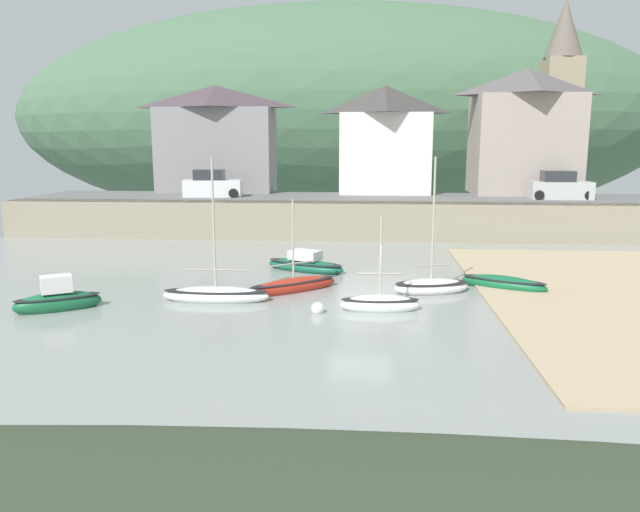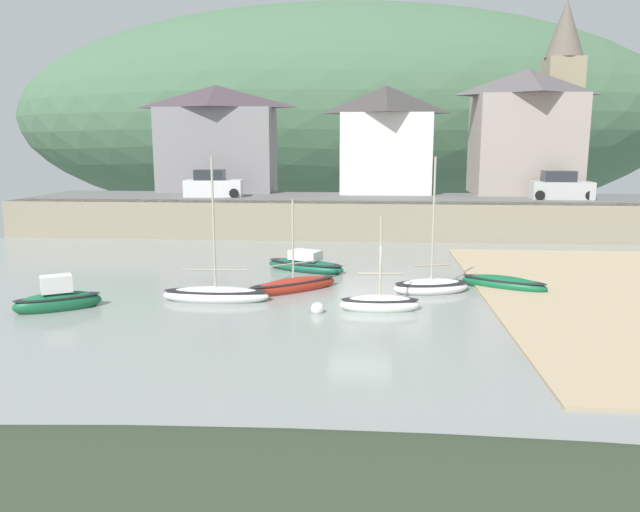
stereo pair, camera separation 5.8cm
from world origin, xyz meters
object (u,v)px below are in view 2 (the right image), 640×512
at_px(sailboat_tall_mast, 58,300).
at_px(motorboat_with_cabin, 216,294).
at_px(waterfront_building_left, 217,138).
at_px(church_with_spire, 561,94).
at_px(sailboat_far_left, 380,303).
at_px(sailboat_white_hull, 293,285).
at_px(parked_car_near_slipway, 213,185).
at_px(waterfront_building_centre, 385,139).
at_px(sailboat_nearest_shore, 305,265).
at_px(mooring_buoy, 317,309).
at_px(waterfront_building_right, 525,131).
at_px(sailboat_blue_trim, 431,286).
at_px(dinghy_open_wooden, 503,284).
at_px(parked_car_by_wall, 561,187).

bearing_deg(sailboat_tall_mast, motorboat_with_cabin, -13.96).
height_order(waterfront_building_left, church_with_spire, church_with_spire).
xyz_separation_m(sailboat_tall_mast, sailboat_far_left, (12.31, 0.90, -0.12)).
relative_size(sailboat_white_hull, motorboat_with_cabin, 0.70).
bearing_deg(parked_car_near_slipway, waterfront_building_centre, 14.93).
relative_size(church_with_spire, sailboat_far_left, 3.95).
relative_size(motorboat_with_cabin, sailboat_far_left, 1.58).
distance_m(sailboat_nearest_shore, sailboat_white_hull, 4.37).
xyz_separation_m(waterfront_building_centre, sailboat_far_left, (-0.76, -25.54, -6.27)).
bearing_deg(motorboat_with_cabin, sailboat_nearest_shore, 63.20).
bearing_deg(sailboat_nearest_shore, mooring_buoy, -56.00).
xyz_separation_m(waterfront_building_centre, sailboat_tall_mast, (-13.07, -26.44, -6.15)).
relative_size(waterfront_building_centre, sailboat_far_left, 2.15).
bearing_deg(parked_car_near_slipway, mooring_buoy, -71.53).
distance_m(waterfront_building_right, mooring_buoy, 30.24).
bearing_deg(waterfront_building_left, sailboat_nearest_shore, -64.42).
bearing_deg(church_with_spire, sailboat_blue_trim, -115.49).
bearing_deg(dinghy_open_wooden, sailboat_nearest_shore, -171.41).
distance_m(sailboat_nearest_shore, sailboat_blue_trim, 7.10).
xyz_separation_m(waterfront_building_right, sailboat_far_left, (-11.24, -25.54, -6.84)).
height_order(sailboat_nearest_shore, sailboat_white_hull, sailboat_white_hull).
bearing_deg(motorboat_with_cabin, parked_car_by_wall, 45.22).
height_order(waterfront_building_right, sailboat_blue_trim, waterfront_building_right).
relative_size(waterfront_building_left, parked_car_by_wall, 2.22).
bearing_deg(sailboat_white_hull, waterfront_building_centre, 40.43).
xyz_separation_m(sailboat_white_hull, mooring_buoy, (1.31, -3.31, -0.10)).
relative_size(dinghy_open_wooden, sailboat_far_left, 1.01).
bearing_deg(sailboat_far_left, sailboat_tall_mast, -179.43).
relative_size(waterfront_building_left, waterfront_building_right, 1.00).
xyz_separation_m(sailboat_blue_trim, parked_car_by_wall, (10.55, 18.00, 2.94)).
bearing_deg(sailboat_tall_mast, waterfront_building_right, 16.87).
height_order(sailboat_blue_trim, motorboat_with_cabin, motorboat_with_cabin).
bearing_deg(sailboat_nearest_shore, sailboat_white_hull, -66.17).
height_order(waterfront_building_centre, sailboat_blue_trim, waterfront_building_centre).
bearing_deg(sailboat_white_hull, waterfront_building_left, 72.38).
relative_size(sailboat_nearest_shore, dinghy_open_wooden, 1.16).
relative_size(waterfront_building_left, motorboat_with_cabin, 1.56).
relative_size(church_with_spire, sailboat_nearest_shore, 3.37).
distance_m(waterfront_building_left, sailboat_tall_mast, 27.16).
bearing_deg(waterfront_building_left, parked_car_by_wall, -10.13).
distance_m(motorboat_with_cabin, mooring_buoy, 4.50).
distance_m(waterfront_building_left, sailboat_blue_trim, 27.58).
height_order(church_with_spire, sailboat_nearest_shore, church_with_spire).
distance_m(dinghy_open_wooden, parked_car_by_wall, 18.91).
relative_size(waterfront_building_right, parked_car_near_slipway, 2.19).
distance_m(sailboat_nearest_shore, motorboat_with_cabin, 6.90).
bearing_deg(sailboat_white_hull, sailboat_nearest_shore, 50.37).
distance_m(sailboat_white_hull, sailboat_far_left, 4.57).
relative_size(parked_car_by_wall, mooring_buoy, 8.24).
distance_m(waterfront_building_right, church_with_spire, 6.17).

